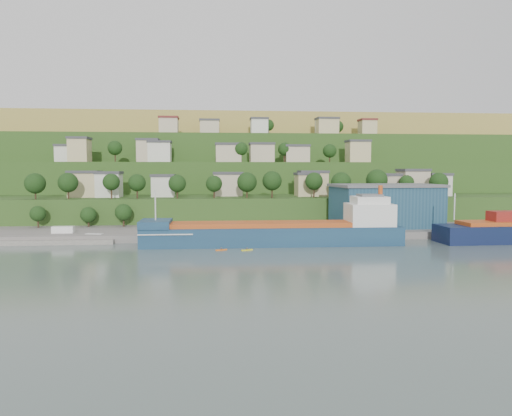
{
  "coord_description": "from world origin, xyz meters",
  "views": [
    {
      "loc": [
        -10.25,
        -116.55,
        19.27
      ],
      "look_at": [
        2.01,
        15.0,
        9.0
      ],
      "focal_mm": 35.0,
      "sensor_mm": 36.0,
      "label": 1
    }
  ],
  "objects": [
    {
      "name": "hillside",
      "position": [
        0.02,
        168.69,
        0.07
      ],
      "size": [
        360.0,
        210.87,
        96.0
      ],
      "color": "#284719",
      "rests_on": "ground"
    },
    {
      "name": "pebble_beach",
      "position": [
        -55.0,
        22.0,
        0.0
      ],
      "size": [
        40.0,
        18.0,
        2.4
      ],
      "primitive_type": "cube",
      "color": "slate",
      "rests_on": "ground"
    },
    {
      "name": "kayak_orange",
      "position": [
        -7.56,
        1.41,
        0.21
      ],
      "size": [
        2.83,
        1.52,
        0.71
      ],
      "rotation": [
        0.0,
        0.0,
        0.38
      ],
      "color": "orange",
      "rests_on": "ground"
    },
    {
      "name": "caravan",
      "position": [
        -49.98,
        22.19,
        2.51
      ],
      "size": [
        5.66,
        2.41,
        2.63
      ],
      "primitive_type": "cube",
      "rotation": [
        0.0,
        0.0,
        0.01
      ],
      "color": "white",
      "rests_on": "pebble_beach"
    },
    {
      "name": "dinghy",
      "position": [
        -41.07,
        19.15,
        1.66
      ],
      "size": [
        4.89,
        2.87,
        0.92
      ],
      "primitive_type": "cube",
      "rotation": [
        0.0,
        0.0,
        -0.27
      ],
      "color": "silver",
      "rests_on": "pebble_beach"
    },
    {
      "name": "quay",
      "position": [
        20.0,
        28.0,
        0.0
      ],
      "size": [
        220.0,
        26.0,
        4.0
      ],
      "primitive_type": "cube",
      "color": "slate",
      "rests_on": "ground"
    },
    {
      "name": "cargo_ship_near",
      "position": [
        7.74,
        9.06,
        2.72
      ],
      "size": [
        66.28,
        11.25,
        17.01
      ],
      "rotation": [
        0.0,
        0.0,
        -0.01
      ],
      "color": "#142E4D",
      "rests_on": "ground"
    },
    {
      "name": "warehouse",
      "position": [
        42.67,
        29.24,
        8.43
      ],
      "size": [
        32.36,
        21.31,
        12.8
      ],
      "rotation": [
        0.0,
        0.0,
        0.08
      ],
      "color": "navy",
      "rests_on": "quay"
    },
    {
      "name": "kayak_yellow",
      "position": [
        -1.48,
        0.72,
        0.21
      ],
      "size": [
        2.85,
        1.49,
        0.71
      ],
      "rotation": [
        0.0,
        0.0,
        0.37
      ],
      "color": "yellow",
      "rests_on": "ground"
    },
    {
      "name": "ground",
      "position": [
        0.0,
        0.0,
        0.0
      ],
      "size": [
        500.0,
        500.0,
        0.0
      ],
      "primitive_type": "plane",
      "color": "#4D5E59",
      "rests_on": "ground"
    }
  ]
}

